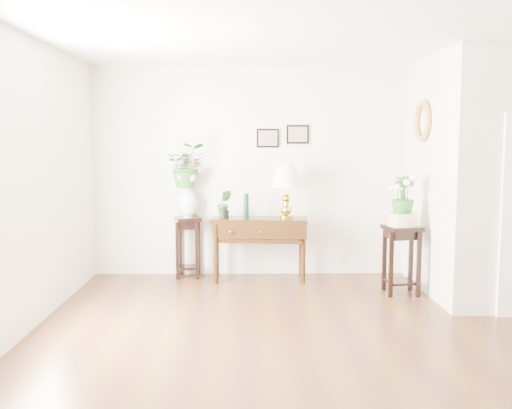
{
  "coord_description": "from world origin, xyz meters",
  "views": [
    {
      "loc": [
        -0.94,
        -4.92,
        1.8
      ],
      "look_at": [
        -0.83,
        1.3,
        1.11
      ],
      "focal_mm": 40.0,
      "sensor_mm": 36.0,
      "label": 1
    }
  ],
  "objects_px": {
    "table_lamp": "(286,191)",
    "plant_stand_b": "(401,260)",
    "plant_stand_a": "(188,247)",
    "console_table": "(259,249)"
  },
  "relations": [
    {
      "from": "table_lamp",
      "to": "plant_stand_b",
      "type": "distance_m",
      "value": 1.67
    },
    {
      "from": "plant_stand_a",
      "to": "plant_stand_b",
      "type": "height_order",
      "value": "plant_stand_b"
    },
    {
      "from": "table_lamp",
      "to": "console_table",
      "type": "bearing_deg",
      "value": 180.0
    },
    {
      "from": "table_lamp",
      "to": "plant_stand_b",
      "type": "relative_size",
      "value": 0.84
    },
    {
      "from": "plant_stand_b",
      "to": "plant_stand_a",
      "type": "bearing_deg",
      "value": 161.47
    },
    {
      "from": "console_table",
      "to": "table_lamp",
      "type": "relative_size",
      "value": 1.81
    },
    {
      "from": "plant_stand_a",
      "to": "console_table",
      "type": "bearing_deg",
      "value": -12.74
    },
    {
      "from": "plant_stand_a",
      "to": "plant_stand_b",
      "type": "distance_m",
      "value": 2.76
    },
    {
      "from": "table_lamp",
      "to": "plant_stand_b",
      "type": "height_order",
      "value": "table_lamp"
    },
    {
      "from": "table_lamp",
      "to": "plant_stand_b",
      "type": "xyz_separation_m",
      "value": [
        1.33,
        -0.66,
        -0.77
      ]
    }
  ]
}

